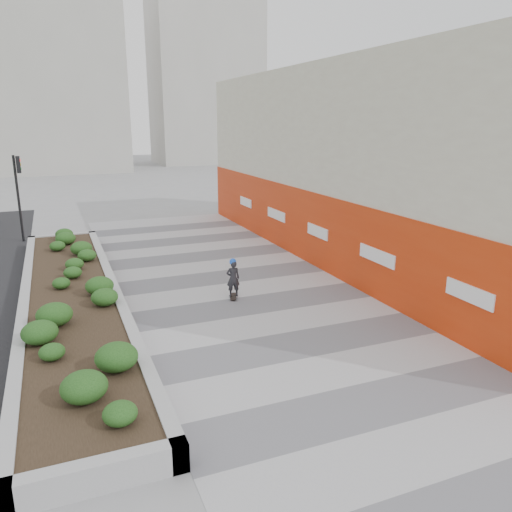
% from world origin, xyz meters
% --- Properties ---
extents(ground, '(160.00, 160.00, 0.00)m').
position_xyz_m(ground, '(0.00, 0.00, 0.00)').
color(ground, gray).
rests_on(ground, ground).
extents(walkway, '(8.00, 36.00, 0.01)m').
position_xyz_m(walkway, '(0.00, 3.00, 0.01)').
color(walkway, '#A8A8AD').
rests_on(walkway, ground).
extents(building, '(6.04, 24.08, 8.00)m').
position_xyz_m(building, '(6.98, 8.98, 3.98)').
color(building, beige).
rests_on(building, ground).
extents(planter, '(3.00, 18.00, 0.90)m').
position_xyz_m(planter, '(-5.50, 7.00, 0.42)').
color(planter, '#9E9EA0').
rests_on(planter, ground).
extents(traffic_signal_near, '(0.33, 0.28, 4.20)m').
position_xyz_m(traffic_signal_near, '(-7.23, 17.50, 2.76)').
color(traffic_signal_near, black).
rests_on(traffic_signal_near, ground).
extents(distant_bldg_north_l, '(16.00, 12.00, 20.00)m').
position_xyz_m(distant_bldg_north_l, '(-5.00, 55.00, 10.00)').
color(distant_bldg_north_l, '#ADAAA3').
rests_on(distant_bldg_north_l, ground).
extents(distant_bldg_north_r, '(14.00, 10.00, 24.00)m').
position_xyz_m(distant_bldg_north_r, '(15.00, 60.00, 12.00)').
color(distant_bldg_north_r, '#ADAAA3').
rests_on(distant_bldg_north_r, ground).
extents(manhole_cover, '(0.44, 0.44, 0.01)m').
position_xyz_m(manhole_cover, '(0.50, 3.00, 0.00)').
color(manhole_cover, '#595654').
rests_on(manhole_cover, ground).
extents(skateboarder, '(0.49, 0.74, 1.39)m').
position_xyz_m(skateboarder, '(-0.42, 5.85, 0.71)').
color(skateboarder, beige).
rests_on(skateboarder, ground).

